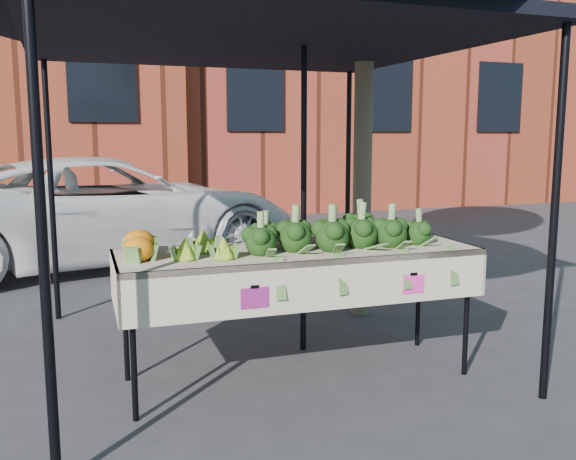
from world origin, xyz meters
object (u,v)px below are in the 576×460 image
object	(u,v)px
canopy	(256,174)
vehicle	(102,69)
table	(298,314)
street_tree	(365,48)

from	to	relation	value
canopy	vehicle	world-z (taller)	vehicle
table	street_tree	bearing A→B (deg)	48.71
table	vehicle	size ratio (longest dim) A/B	0.49
table	canopy	xyz separation A→B (m)	(-0.11, 0.60, 0.92)
table	street_tree	world-z (taller)	street_tree
vehicle	street_tree	world-z (taller)	vehicle
vehicle	canopy	bearing A→B (deg)	179.94
canopy	table	bearing A→B (deg)	-79.67
vehicle	table	bearing A→B (deg)	179.78
table	canopy	distance (m)	1.10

